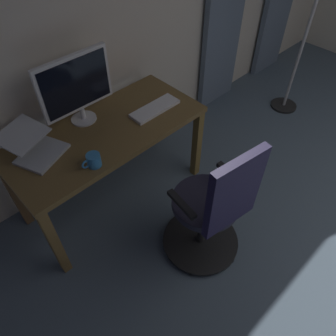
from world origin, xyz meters
TOP-DOWN VIEW (x-y plane):
  - desk at (1.34, -2.36)m, footprint 1.42×0.64m
  - office_chair at (1.19, -1.49)m, footprint 0.56×0.56m
  - computer_monitor at (1.39, -2.56)m, footprint 0.52×0.18m
  - computer_keyboard at (0.94, -2.29)m, footprint 0.39×0.14m
  - laptop at (1.80, -2.47)m, footprint 0.39×0.42m
  - mug_tea at (1.60, -2.13)m, footprint 0.13×0.09m

SIDE VIEW (x-z plane):
  - office_chair at x=1.19m, z-range -0.05..1.02m
  - desk at x=1.34m, z-range 0.26..0.99m
  - computer_keyboard at x=0.94m, z-range 0.72..0.75m
  - mug_tea at x=1.60m, z-range 0.72..0.81m
  - laptop at x=1.80m, z-range 0.70..0.86m
  - computer_monitor at x=1.39m, z-range 0.75..1.24m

